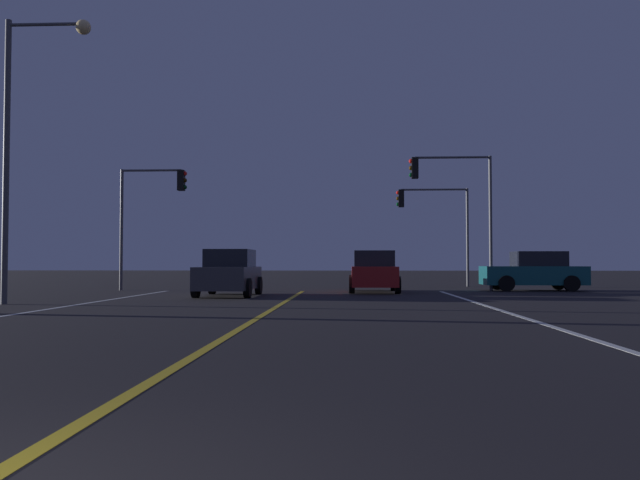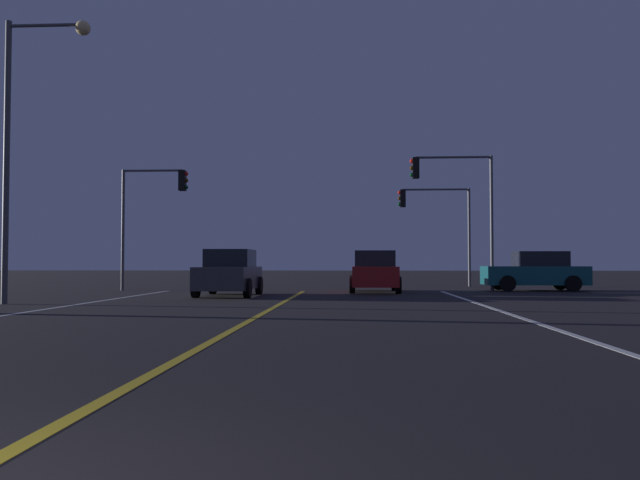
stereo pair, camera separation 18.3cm
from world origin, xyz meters
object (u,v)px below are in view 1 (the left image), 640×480
object	(u,v)px
traffic_light_near_left	(153,200)
car_ahead_far	(374,272)
car_oncoming	(229,273)
traffic_light_near_right	(452,191)
traffic_light_far_right	(432,213)
street_lamp_left_mid	(26,123)
car_crossing_side	(534,272)

from	to	relation	value
traffic_light_near_left	car_ahead_far	bearing A→B (deg)	-7.01
car_oncoming	traffic_light_near_left	world-z (taller)	traffic_light_near_left
traffic_light_near_right	traffic_light_far_right	bearing A→B (deg)	-88.07
traffic_light_far_right	car_ahead_far	bearing A→B (deg)	64.19
street_lamp_left_mid	car_ahead_far	bearing A→B (deg)	38.68
car_ahead_far	street_lamp_left_mid	size ratio (longest dim) A/B	0.51
car_oncoming	car_ahead_far	world-z (taller)	same
car_ahead_far	traffic_light_far_right	world-z (taller)	traffic_light_far_right
car_oncoming	traffic_light_near_left	distance (m)	6.91
car_oncoming	street_lamp_left_mid	xyz separation A→B (m)	(-5.08, -5.09, 4.49)
car_ahead_far	street_lamp_left_mid	world-z (taller)	street_lamp_left_mid
traffic_light_near_right	traffic_light_near_left	bearing A→B (deg)	0.00
car_oncoming	car_ahead_far	xyz separation A→B (m)	(5.38, 3.29, 0.00)
car_oncoming	traffic_light_far_right	bearing A→B (deg)	139.18
street_lamp_left_mid	car_oncoming	bearing A→B (deg)	45.02
car_ahead_far	traffic_light_far_right	size ratio (longest dim) A/B	0.85
traffic_light_near_right	street_lamp_left_mid	xyz separation A→B (m)	(-13.88, -9.56, 1.01)
street_lamp_left_mid	traffic_light_far_right	bearing A→B (deg)	47.71
traffic_light_far_right	car_oncoming	bearing A→B (deg)	49.18
car_ahead_far	traffic_light_far_right	xyz separation A→B (m)	(3.23, 6.68, 2.97)
car_crossing_side	street_lamp_left_mid	bearing A→B (deg)	29.97
car_ahead_far	traffic_light_near_right	distance (m)	5.02
traffic_light_near_right	street_lamp_left_mid	distance (m)	16.89
car_crossing_side	car_oncoming	bearing A→B (deg)	21.93
traffic_light_near_left	traffic_light_far_right	size ratio (longest dim) A/B	1.06
car_crossing_side	street_lamp_left_mid	distance (m)	20.67
traffic_light_near_right	street_lamp_left_mid	bearing A→B (deg)	34.55
car_ahead_far	traffic_light_far_right	bearing A→B (deg)	-25.81
traffic_light_far_right	traffic_light_near_right	bearing A→B (deg)	91.93
car_oncoming	traffic_light_far_right	world-z (taller)	traffic_light_far_right
car_oncoming	car_ahead_far	distance (m)	6.31
traffic_light_far_right	street_lamp_left_mid	size ratio (longest dim) A/B	0.60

